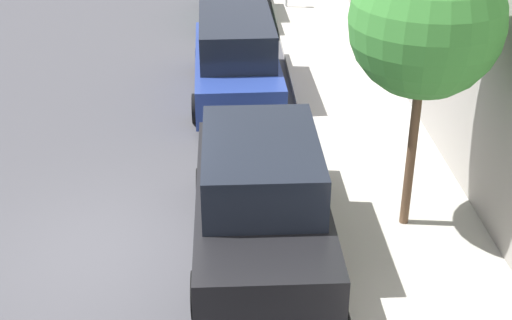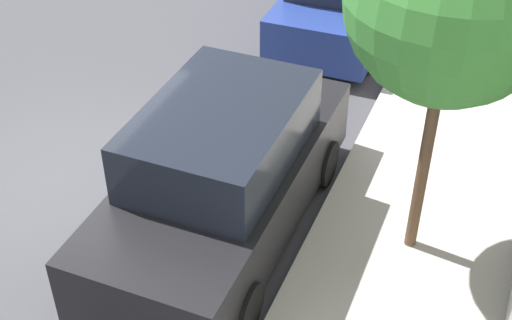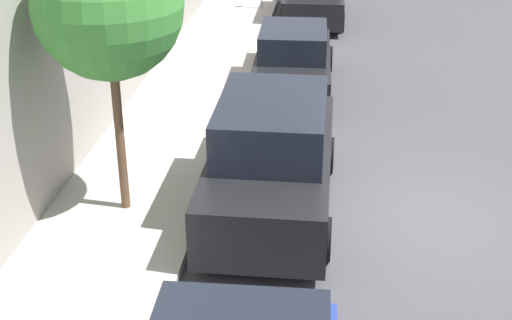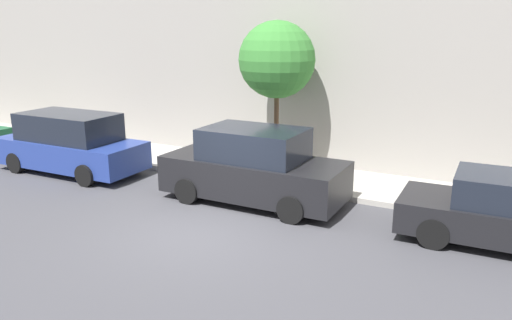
% 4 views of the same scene
% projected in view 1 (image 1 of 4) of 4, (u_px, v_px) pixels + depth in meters
% --- Properties ---
extents(ground_plane, '(60.00, 60.00, 0.00)m').
position_uv_depth(ground_plane, '(112.00, 250.00, 11.40)').
color(ground_plane, '#424247').
extents(sidewalk, '(2.59, 32.00, 0.15)m').
position_uv_depth(sidewalk, '(409.00, 238.00, 11.57)').
color(sidewalk, '#B2ADA3').
rests_on(sidewalk, ground_plane).
extents(parked_suv_third, '(2.08, 4.81, 1.98)m').
position_uv_depth(parked_suv_third, '(260.00, 201.00, 10.94)').
color(parked_suv_third, black).
rests_on(parked_suv_third, ground_plane).
extents(parked_minivan_fourth, '(2.02, 4.94, 1.90)m').
position_uv_depth(parked_minivan_fourth, '(236.00, 58.00, 16.66)').
color(parked_minivan_fourth, navy).
rests_on(parked_minivan_fourth, ground_plane).
extents(street_tree, '(2.28, 2.28, 4.56)m').
position_uv_depth(street_tree, '(426.00, 23.00, 10.27)').
color(street_tree, brown).
rests_on(street_tree, sidewalk).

